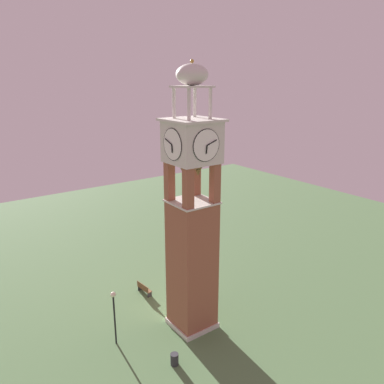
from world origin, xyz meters
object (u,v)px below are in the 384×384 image
(clock_tower, at_px, (192,227))
(lamp_post, at_px, (114,308))
(park_bench, at_px, (144,289))
(trash_bin, at_px, (174,359))

(clock_tower, xyz_separation_m, lamp_post, (5.49, -1.40, -5.03))
(clock_tower, relative_size, park_bench, 11.48)
(clock_tower, distance_m, park_bench, 9.40)
(clock_tower, distance_m, lamp_post, 7.58)
(park_bench, relative_size, lamp_post, 0.41)
(clock_tower, height_order, lamp_post, clock_tower)
(lamp_post, height_order, trash_bin, lamp_post)
(clock_tower, height_order, park_bench, clock_tower)
(clock_tower, height_order, trash_bin, clock_tower)
(park_bench, bearing_deg, trash_bin, 73.52)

